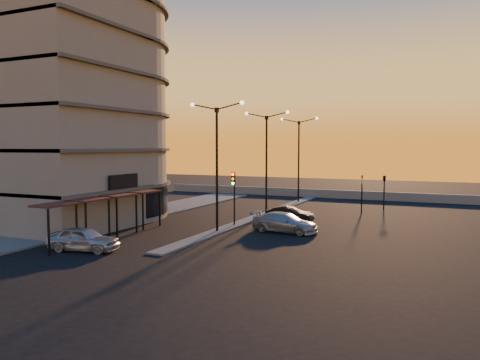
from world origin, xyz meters
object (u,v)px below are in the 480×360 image
streetlamp_mid (266,154)px  car_hatchback (84,239)px  car_sedan (289,214)px  car_wagon (285,222)px  traffic_light_main (234,190)px

streetlamp_mid → car_hatchback: bearing=-103.6°
streetlamp_mid → car_hatchback: streetlamp_mid is taller
car_sedan → car_wagon: car_wagon is taller
traffic_light_main → car_sedan: (3.37, 3.75, -2.24)m
car_hatchback → car_sedan: car_hatchback is taller
streetlamp_mid → car_wagon: 10.31m
car_hatchback → car_sedan: size_ratio=1.09×
streetlamp_mid → car_hatchback: 19.90m
car_hatchback → car_wagon: size_ratio=0.87×
traffic_light_main → car_sedan: traffic_light_main is taller
streetlamp_mid → traffic_light_main: streetlamp_mid is taller
streetlamp_mid → car_sedan: size_ratio=2.41×
traffic_light_main → car_sedan: size_ratio=1.08×
car_sedan → streetlamp_mid: bearing=46.5°
car_wagon → traffic_light_main: bearing=86.2°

